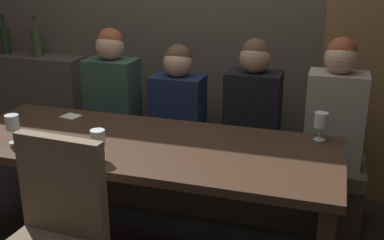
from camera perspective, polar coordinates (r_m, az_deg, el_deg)
back_counter at (r=4.37m, az=-19.29°, el=1.36°), size 1.10×0.28×0.95m
dining_table at (r=2.71m, az=-5.81°, el=-4.40°), size 2.20×0.84×0.74m
banquette_bench at (r=3.48m, az=-1.07°, el=-6.41°), size 2.50×0.44×0.45m
chair_near_side at (r=2.26m, az=-16.76°, el=-12.94°), size 0.47×0.47×0.98m
diner_redhead at (r=3.44m, az=-9.65°, el=3.84°), size 0.36×0.24×0.82m
diner_bearded at (r=3.30m, az=-1.70°, el=2.61°), size 0.36×0.24×0.72m
diner_far_end at (r=3.15m, az=7.42°, el=2.27°), size 0.36×0.24×0.79m
diner_near_end at (r=3.09m, az=17.09°, el=1.57°), size 0.36×0.24×0.83m
wine_bottle_dark_red at (r=4.34m, az=-21.73°, el=9.08°), size 0.08×0.08×0.33m
wine_bottle_pale_label at (r=4.12m, az=-18.32°, el=8.99°), size 0.08×0.08×0.33m
wine_glass_center_back at (r=2.75m, az=15.38°, el=-0.16°), size 0.08×0.08×0.16m
wine_glass_near_right at (r=2.44m, az=-11.36°, el=-2.26°), size 0.08×0.08×0.16m
wine_glass_center_front at (r=2.80m, az=-20.98°, el=-0.44°), size 0.08×0.08×0.16m
folded_napkin at (r=3.17m, az=-14.51°, el=0.42°), size 0.13×0.12×0.01m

